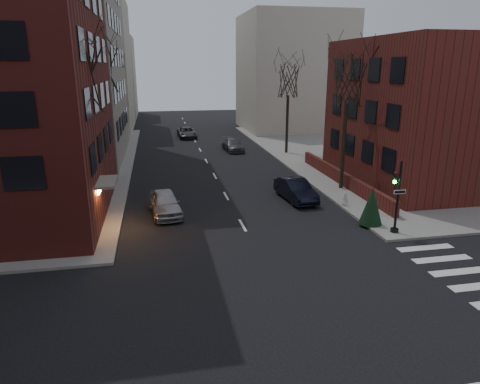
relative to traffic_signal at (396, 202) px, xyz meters
name	(u,v)px	position (x,y,z in m)	size (l,w,h in m)	color
ground	(316,355)	(-7.94, -8.99, -1.91)	(160.00, 160.00, 0.00)	black
sidewalk_far_right	(466,150)	(21.06, 21.01, -1.83)	(44.00, 44.00, 0.15)	gray
building_left_tan	(11,8)	(-24.94, 25.01, 12.09)	(18.00, 18.00, 28.00)	#A09484
building_right_brick	(433,113)	(8.56, 10.01, 3.59)	(12.00, 14.00, 11.00)	#5B1C1A
low_wall_right	(342,178)	(1.36, 10.01, -1.26)	(0.35, 16.00, 1.00)	#5B1C1A
building_distant_la	(78,66)	(-22.94, 46.01, 7.09)	(14.00, 16.00, 18.00)	#B8B09C
building_distant_ra	(293,73)	(7.06, 41.01, 6.09)	(14.00, 14.00, 16.00)	#B8B09C
building_distant_lb	(107,77)	(-20.94, 63.01, 5.09)	(10.00, 12.00, 14.00)	#B8B09C
traffic_signal	(396,202)	(0.00, 0.00, 0.00)	(0.76, 0.44, 4.00)	black
tree_left_a	(75,76)	(-16.74, 5.01, 6.56)	(4.18, 4.18, 10.26)	#2D231C
tree_left_b	(100,67)	(-16.74, 17.01, 7.00)	(4.40, 4.40, 10.80)	#2D231C
tree_left_c	(116,75)	(-16.74, 31.01, 6.12)	(3.96, 3.96, 9.72)	#2D231C
tree_right_a	(348,80)	(0.86, 9.01, 6.12)	(3.96, 3.96, 9.72)	#2D231C
tree_right_b	(288,80)	(0.86, 23.01, 5.68)	(3.74, 3.74, 9.18)	#2D231C
streetlamp_near	(108,132)	(-16.14, 13.01, 2.33)	(0.36, 0.36, 6.28)	black
streetlamp_far	(125,108)	(-16.14, 33.01, 2.33)	(0.36, 0.36, 6.28)	black
parked_sedan	(296,190)	(-3.34, 7.14, -1.16)	(1.58, 4.54, 1.50)	black
car_lane_silver	(165,203)	(-12.33, 5.82, -1.16)	(1.77, 4.40, 1.50)	#9A999E
car_lane_gray	(233,145)	(-4.43, 25.75, -1.25)	(1.83, 4.51, 1.31)	#45464B
car_lane_far	(187,133)	(-8.74, 35.64, -1.24)	(2.23, 4.83, 1.34)	#3A3B3F
sandwich_board	(344,198)	(-0.64, 5.19, -1.35)	(0.36, 0.51, 0.81)	white
evergreen_shrub	(372,206)	(-0.64, 1.46, -0.65)	(1.33, 1.33, 2.21)	#16321A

